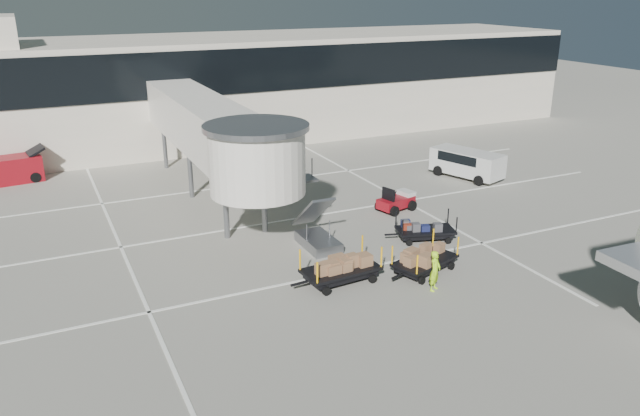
{
  "coord_description": "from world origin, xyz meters",
  "views": [
    {
      "loc": [
        -13.1,
        -19.97,
        11.83
      ],
      "look_at": [
        -1.34,
        4.93,
        2.0
      ],
      "focal_mm": 35.0,
      "sensor_mm": 36.0,
      "label": 1
    }
  ],
  "objects_px": {
    "minivan": "(465,161)",
    "belt_loader": "(7,170)",
    "box_cart_far": "(339,268)",
    "baggage_tug": "(397,202)",
    "suitcase_cart": "(425,231)",
    "ground_worker": "(435,271)",
    "box_cart_near": "(426,260)"
  },
  "relations": [
    {
      "from": "baggage_tug",
      "to": "suitcase_cart",
      "type": "height_order",
      "value": "baggage_tug"
    },
    {
      "from": "suitcase_cart",
      "to": "baggage_tug",
      "type": "bearing_deg",
      "value": 93.71
    },
    {
      "from": "box_cart_near",
      "to": "minivan",
      "type": "relative_size",
      "value": 0.75
    },
    {
      "from": "box_cart_near",
      "to": "minivan",
      "type": "distance_m",
      "value": 15.25
    },
    {
      "from": "minivan",
      "to": "belt_loader",
      "type": "height_order",
      "value": "belt_loader"
    },
    {
      "from": "ground_worker",
      "to": "minivan",
      "type": "xyz_separation_m",
      "value": [
        11.18,
        12.51,
        0.2
      ]
    },
    {
      "from": "belt_loader",
      "to": "box_cart_near",
      "type": "bearing_deg",
      "value": -61.06
    },
    {
      "from": "box_cart_near",
      "to": "belt_loader",
      "type": "relative_size",
      "value": 0.81
    },
    {
      "from": "baggage_tug",
      "to": "box_cart_near",
      "type": "relative_size",
      "value": 0.63
    },
    {
      "from": "ground_worker",
      "to": "suitcase_cart",
      "type": "bearing_deg",
      "value": 26.66
    },
    {
      "from": "suitcase_cart",
      "to": "ground_worker",
      "type": "relative_size",
      "value": 2.03
    },
    {
      "from": "box_cart_near",
      "to": "minivan",
      "type": "height_order",
      "value": "minivan"
    },
    {
      "from": "box_cart_far",
      "to": "belt_loader",
      "type": "xyz_separation_m",
      "value": [
        -12.66,
        21.53,
        0.19
      ]
    },
    {
      "from": "baggage_tug",
      "to": "box_cart_far",
      "type": "height_order",
      "value": "box_cart_far"
    },
    {
      "from": "suitcase_cart",
      "to": "box_cart_near",
      "type": "height_order",
      "value": "box_cart_near"
    },
    {
      "from": "suitcase_cart",
      "to": "ground_worker",
      "type": "bearing_deg",
      "value": -102.54
    },
    {
      "from": "suitcase_cart",
      "to": "box_cart_far",
      "type": "xyz_separation_m",
      "value": [
        -5.9,
        -2.33,
        0.17
      ]
    },
    {
      "from": "baggage_tug",
      "to": "minivan",
      "type": "xyz_separation_m",
      "value": [
        7.44,
        3.59,
        0.55
      ]
    },
    {
      "from": "suitcase_cart",
      "to": "minivan",
      "type": "relative_size",
      "value": 0.7
    },
    {
      "from": "box_cart_near",
      "to": "belt_loader",
      "type": "xyz_separation_m",
      "value": [
        -16.48,
        22.33,
        0.25
      ]
    },
    {
      "from": "ground_worker",
      "to": "minivan",
      "type": "height_order",
      "value": "minivan"
    },
    {
      "from": "box_cart_far",
      "to": "minivan",
      "type": "height_order",
      "value": "minivan"
    },
    {
      "from": "box_cart_far",
      "to": "belt_loader",
      "type": "height_order",
      "value": "belt_loader"
    },
    {
      "from": "baggage_tug",
      "to": "ground_worker",
      "type": "relative_size",
      "value": 1.36
    },
    {
      "from": "baggage_tug",
      "to": "box_cart_near",
      "type": "xyz_separation_m",
      "value": [
        -3.13,
        -7.39,
        0.06
      ]
    },
    {
      "from": "baggage_tug",
      "to": "suitcase_cart",
      "type": "bearing_deg",
      "value": -118.2
    },
    {
      "from": "baggage_tug",
      "to": "minivan",
      "type": "distance_m",
      "value": 8.28
    },
    {
      "from": "baggage_tug",
      "to": "belt_loader",
      "type": "relative_size",
      "value": 0.51
    },
    {
      "from": "minivan",
      "to": "box_cart_far",
      "type": "bearing_deg",
      "value": -163.45
    },
    {
      "from": "minivan",
      "to": "belt_loader",
      "type": "distance_m",
      "value": 29.33
    },
    {
      "from": "minivan",
      "to": "ground_worker",
      "type": "bearing_deg",
      "value": -150.51
    },
    {
      "from": "baggage_tug",
      "to": "box_cart_near",
      "type": "distance_m",
      "value": 8.03
    }
  ]
}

